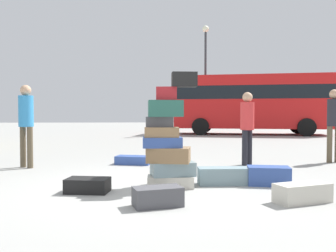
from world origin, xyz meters
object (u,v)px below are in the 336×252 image
suitcase_charcoal_foreground_far (158,197)px  suitcase_navy_white_trunk (269,176)px  suitcase_navy_upright_blue (133,160)px  person_tourist_with_camera (334,119)px  person_bearded_onlooker (26,118)px  suitcase_slate_left_side (223,176)px  lamp_post (205,63)px  suitcase_cream_foreground_near (302,193)px  person_passerby_in_red (247,122)px  parked_bus (251,101)px  suitcase_tower (168,143)px  suitcase_black_right_side (88,185)px

suitcase_charcoal_foreground_far → suitcase_navy_white_trunk: bearing=18.5°
suitcase_navy_upright_blue → person_tourist_with_camera: 4.70m
suitcase_charcoal_foreground_far → person_bearded_onlooker: person_bearded_onlooker is taller
suitcase_slate_left_side → person_tourist_with_camera: 4.01m
suitcase_navy_upright_blue → person_bearded_onlooker: (-2.21, -0.38, 0.94)m
suitcase_slate_left_side → lamp_post: 14.08m
person_bearded_onlooker → person_tourist_with_camera: person_bearded_onlooker is taller
suitcase_cream_foreground_near → suitcase_navy_upright_blue: 4.22m
person_passerby_in_red → parked_bus: 11.92m
suitcase_navy_white_trunk → person_tourist_with_camera: size_ratio=0.38×
suitcase_navy_upright_blue → person_bearded_onlooker: bearing=-155.0°
suitcase_tower → suitcase_navy_upright_blue: suitcase_tower is taller
suitcase_navy_upright_blue → lamp_post: bearing=88.1°
suitcase_charcoal_foreground_far → suitcase_navy_white_trunk: size_ratio=0.91×
suitcase_charcoal_foreground_far → suitcase_navy_white_trunk: suitcase_navy_white_trunk is taller
suitcase_tower → suitcase_navy_upright_blue: (-0.63, 2.50, -0.58)m
suitcase_slate_left_side → suitcase_navy_white_trunk: size_ratio=1.22×
suitcase_navy_upright_blue → suitcase_tower: bearing=-60.5°
person_tourist_with_camera → lamp_post: bearing=-96.6°
suitcase_cream_foreground_near → person_passerby_in_red: 3.42m
suitcase_tower → suitcase_charcoal_foreground_far: (-0.20, -1.13, -0.56)m
suitcase_black_right_side → person_tourist_with_camera: (5.16, 2.84, 0.91)m
suitcase_slate_left_side → person_tourist_with_camera: bearing=38.1°
suitcase_slate_left_side → suitcase_charcoal_foreground_far: (-1.08, -1.27, -0.02)m
parked_bus → suitcase_cream_foreground_near: bearing=-90.3°
suitcase_tower → person_passerby_in_red: suitcase_tower is taller
suitcase_black_right_side → lamp_post: (3.99, 13.90, 3.73)m
suitcase_tower → person_bearded_onlooker: 3.56m
suitcase_cream_foreground_near → suitcase_tower: bearing=129.5°
suitcase_charcoal_foreground_far → suitcase_navy_upright_blue: 3.66m
suitcase_black_right_side → person_bearded_onlooker: (-1.66, 2.43, 0.93)m
person_bearded_onlooker → person_tourist_with_camera: 6.84m
suitcase_cream_foreground_near → suitcase_charcoal_foreground_far: (-1.84, -0.08, -0.00)m
suitcase_navy_upright_blue → person_passerby_in_red: person_passerby_in_red is taller
suitcase_black_right_side → parked_bus: (6.51, 13.94, 1.73)m
person_bearded_onlooker → lamp_post: lamp_post is taller
suitcase_navy_upright_blue → suitcase_navy_white_trunk: suitcase_navy_white_trunk is taller
person_tourist_with_camera → parked_bus: parked_bus is taller
suitcase_black_right_side → person_tourist_with_camera: person_tourist_with_camera is taller
suitcase_black_right_side → person_bearded_onlooker: 3.09m
suitcase_slate_left_side → person_passerby_in_red: size_ratio=0.49×
suitcase_tower → suitcase_navy_white_trunk: suitcase_tower is taller
suitcase_slate_left_side → person_bearded_onlooker: size_ratio=0.46×
suitcase_slate_left_side → person_passerby_in_red: person_passerby_in_red is taller
suitcase_slate_left_side → suitcase_charcoal_foreground_far: 1.67m
suitcase_cream_foreground_near → suitcase_slate_left_side: size_ratio=0.90×
suitcase_tower → person_bearded_onlooker: size_ratio=1.02×
suitcase_charcoal_foreground_far → person_passerby_in_red: person_passerby_in_red is taller
suitcase_navy_white_trunk → suitcase_navy_upright_blue: bearing=143.8°
suitcase_tower → suitcase_cream_foreground_near: 2.03m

